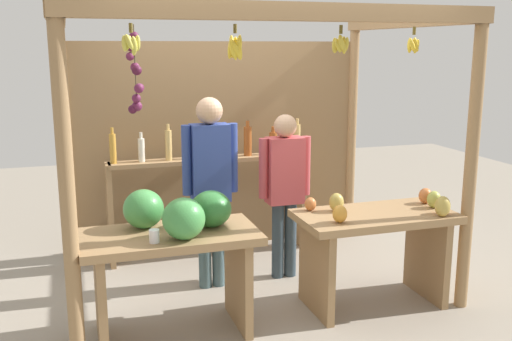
{
  "coord_description": "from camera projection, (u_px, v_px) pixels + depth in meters",
  "views": [
    {
      "loc": [
        -1.45,
        -4.7,
        2.07
      ],
      "look_at": [
        0.0,
        -0.2,
        1.06
      ],
      "focal_mm": 40.92,
      "sensor_mm": 36.0,
      "label": 1
    }
  ],
  "objects": [
    {
      "name": "vendor_woman",
      "position": [
        285.0,
        182.0,
        5.17
      ],
      "size": [
        0.48,
        0.2,
        1.49
      ],
      "rotation": [
        0.0,
        0.0,
        0.19
      ],
      "color": "#33424D",
      "rests_on": "ground"
    },
    {
      "name": "market_stall",
      "position": [
        234.0,
        122.0,
        5.37
      ],
      "size": [
        3.1,
        2.12,
        2.35
      ],
      "color": "#99754C",
      "rests_on": "ground"
    },
    {
      "name": "ground_plane",
      "position": [
        249.0,
        281.0,
        5.24
      ],
      "size": [
        12.0,
        12.0,
        0.0
      ],
      "primitive_type": "plane",
      "color": "gray",
      "rests_on": "ground"
    },
    {
      "name": "fruit_counter_right",
      "position": [
        376.0,
        236.0,
        4.66
      ],
      "size": [
        1.25,
        0.64,
        0.94
      ],
      "color": "#99754C",
      "rests_on": "ground"
    },
    {
      "name": "fruit_counter_left",
      "position": [
        174.0,
        241.0,
        4.16
      ],
      "size": [
        1.25,
        0.71,
        1.06
      ],
      "color": "#99754C",
      "rests_on": "ground"
    },
    {
      "name": "bottle_shelf_unit",
      "position": [
        211.0,
        177.0,
        5.72
      ],
      "size": [
        1.99,
        0.22,
        1.35
      ],
      "color": "#99754C",
      "rests_on": "ground"
    },
    {
      "name": "vendor_man",
      "position": [
        210.0,
        175.0,
        4.93
      ],
      "size": [
        0.48,
        0.22,
        1.66
      ],
      "rotation": [
        0.0,
        0.0,
        0.12
      ],
      "color": "#456065",
      "rests_on": "ground"
    }
  ]
}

